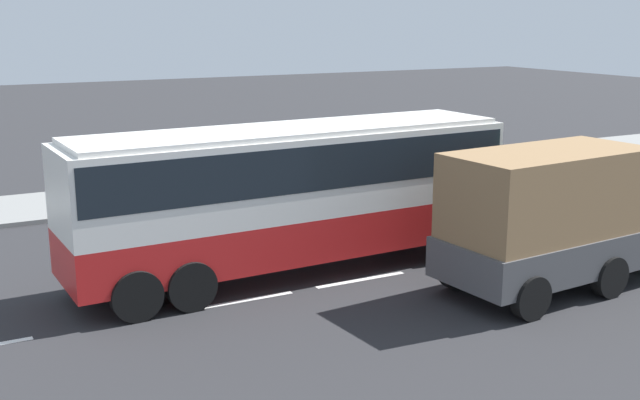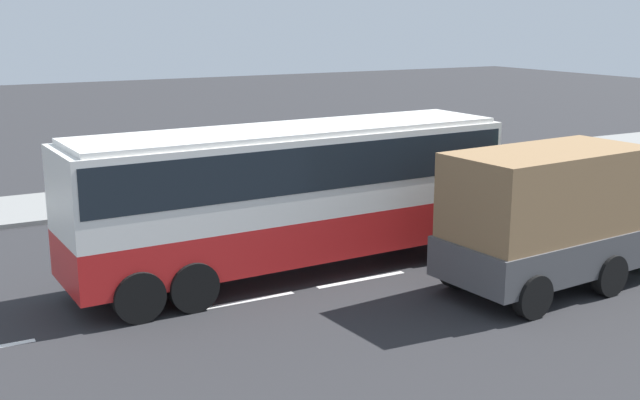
% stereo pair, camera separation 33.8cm
% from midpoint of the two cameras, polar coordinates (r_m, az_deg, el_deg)
% --- Properties ---
extents(ground_plane, '(120.00, 120.00, 0.00)m').
position_cam_midpoint_polar(ground_plane, '(19.82, -5.39, -5.07)').
color(ground_plane, '#28282B').
extents(sidewalk_curb, '(80.00, 4.00, 0.15)m').
position_cam_midpoint_polar(sidewalk_curb, '(28.05, -12.79, 0.27)').
color(sidewalk_curb, gray).
rests_on(sidewalk_curb, ground_plane).
extents(coach_bus, '(11.10, 3.03, 3.61)m').
position_cam_midpoint_polar(coach_bus, '(18.99, -2.48, 1.15)').
color(coach_bus, red).
rests_on(coach_bus, ground_plane).
extents(cargo_truck, '(7.39, 3.05, 3.27)m').
position_cam_midpoint_polar(cargo_truck, '(19.29, 17.34, -0.81)').
color(cargo_truck, '#19592D').
rests_on(cargo_truck, ground_plane).
extents(pedestrian_near_curb, '(0.32, 0.32, 1.69)m').
position_cam_midpoint_polar(pedestrian_near_curb, '(28.24, -4.94, 2.81)').
color(pedestrian_near_curb, brown).
rests_on(pedestrian_near_curb, sidewalk_curb).
extents(pedestrian_at_crossing, '(0.32, 0.32, 1.52)m').
position_cam_midpoint_polar(pedestrian_at_crossing, '(29.97, -0.86, 3.25)').
color(pedestrian_at_crossing, black).
rests_on(pedestrian_at_crossing, sidewalk_curb).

